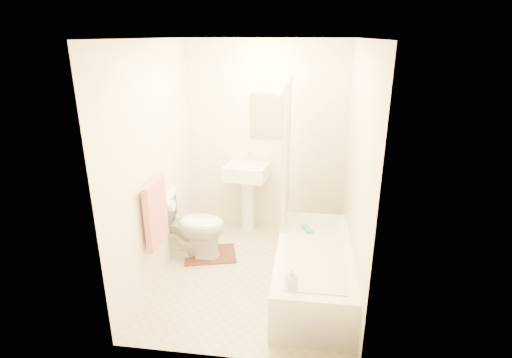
# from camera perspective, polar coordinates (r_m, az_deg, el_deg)

# --- Properties ---
(floor) EXTENTS (2.40, 2.40, 0.00)m
(floor) POSITION_cam_1_polar(r_m,az_deg,el_deg) (4.43, -0.45, -13.38)
(floor) COLOR beige
(floor) RESTS_ON ground
(ceiling) EXTENTS (2.40, 2.40, 0.00)m
(ceiling) POSITION_cam_1_polar(r_m,az_deg,el_deg) (3.70, -0.55, 19.43)
(ceiling) COLOR white
(ceiling) RESTS_ON ground
(wall_back) EXTENTS (2.00, 0.02, 2.40)m
(wall_back) POSITION_cam_1_polar(r_m,az_deg,el_deg) (5.05, 1.46, 5.78)
(wall_back) COLOR beige
(wall_back) RESTS_ON ground
(wall_left) EXTENTS (0.02, 2.40, 2.40)m
(wall_left) POSITION_cam_1_polar(r_m,az_deg,el_deg) (4.16, -14.27, 2.06)
(wall_left) COLOR beige
(wall_left) RESTS_ON ground
(wall_right) EXTENTS (0.02, 2.40, 2.40)m
(wall_right) POSITION_cam_1_polar(r_m,az_deg,el_deg) (3.89, 14.23, 0.85)
(wall_right) COLOR beige
(wall_right) RESTS_ON ground
(mirror) EXTENTS (0.40, 0.03, 0.55)m
(mirror) POSITION_cam_1_polar(r_m,az_deg,el_deg) (4.96, 1.46, 9.09)
(mirror) COLOR white
(mirror) RESTS_ON wall_back
(curtain_rod) EXTENTS (0.03, 1.70, 0.03)m
(curtain_rod) POSITION_cam_1_polar(r_m,az_deg,el_deg) (3.80, 4.30, 13.34)
(curtain_rod) COLOR silver
(curtain_rod) RESTS_ON wall_back
(shower_curtain) EXTENTS (0.04, 0.80, 1.55)m
(shower_curtain) POSITION_cam_1_polar(r_m,az_deg,el_deg) (4.34, 4.38, 3.66)
(shower_curtain) COLOR silver
(shower_curtain) RESTS_ON curtain_rod
(towel_bar) EXTENTS (0.02, 0.60, 0.02)m
(towel_bar) POSITION_cam_1_polar(r_m,az_deg,el_deg) (3.96, -14.92, -0.44)
(towel_bar) COLOR silver
(towel_bar) RESTS_ON wall_left
(towel) EXTENTS (0.06, 0.45, 0.66)m
(towel) POSITION_cam_1_polar(r_m,az_deg,el_deg) (4.06, -14.13, -4.70)
(towel) COLOR #CC7266
(towel) RESTS_ON towel_bar
(toilet_paper) EXTENTS (0.11, 0.12, 0.12)m
(toilet_paper) POSITION_cam_1_polar(r_m,az_deg,el_deg) (4.41, -12.32, -3.68)
(toilet_paper) COLOR white
(toilet_paper) RESTS_ON wall_left
(toilet) EXTENTS (0.80, 0.46, 0.77)m
(toilet) POSITION_cam_1_polar(r_m,az_deg,el_deg) (4.63, -9.22, -6.55)
(toilet) COLOR white
(toilet) RESTS_ON floor
(sink) EXTENTS (0.56, 0.48, 1.00)m
(sink) POSITION_cam_1_polar(r_m,az_deg,el_deg) (5.11, -1.25, -2.34)
(sink) COLOR white
(sink) RESTS_ON floor
(bathtub) EXTENTS (0.73, 1.66, 0.47)m
(bathtub) POSITION_cam_1_polar(r_m,az_deg,el_deg) (4.10, 8.18, -12.68)
(bathtub) COLOR white
(bathtub) RESTS_ON floor
(bath_mat) EXTENTS (0.68, 0.57, 0.02)m
(bath_mat) POSITION_cam_1_polar(r_m,az_deg,el_deg) (4.78, -6.55, -10.65)
(bath_mat) COLOR #4B2119
(bath_mat) RESTS_ON floor
(soap_bottle) EXTENTS (0.10, 0.11, 0.18)m
(soap_bottle) POSITION_cam_1_polar(r_m,az_deg,el_deg) (3.37, 5.12, -14.01)
(soap_bottle) COLOR silver
(soap_bottle) RESTS_ON bathtub
(scrub_brush) EXTENTS (0.13, 0.20, 0.04)m
(scrub_brush) POSITION_cam_1_polar(r_m,az_deg,el_deg) (4.30, 7.29, -7.11)
(scrub_brush) COLOR #3FB775
(scrub_brush) RESTS_ON bathtub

